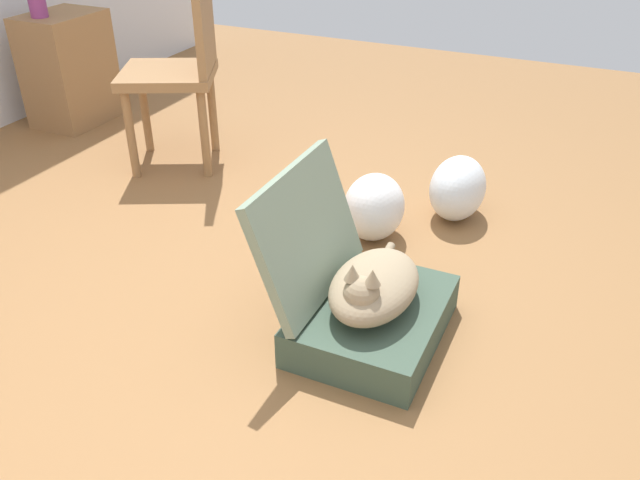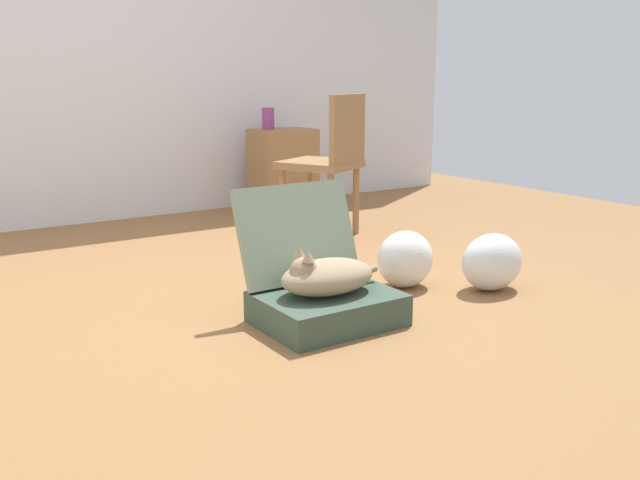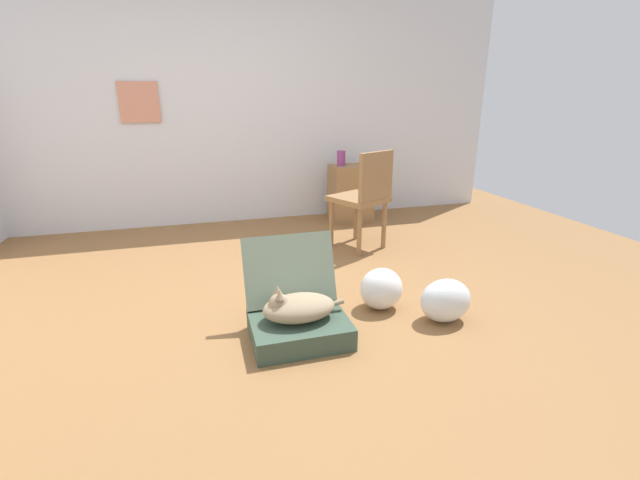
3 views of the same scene
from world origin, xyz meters
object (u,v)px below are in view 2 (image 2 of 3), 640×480
Objects in this scene: suitcase_base at (327,308)px; vase_tall at (268,119)px; cat at (325,276)px; plastic_bag_clear at (492,262)px; plastic_bag_white at (405,259)px; side_table at (283,170)px; chair at (329,159)px.

vase_tall is (1.09, 2.44, 0.67)m from suitcase_base.
cat is 0.99m from plastic_bag_clear.
plastic_bag_white is at bearing -101.49° from vase_tall.
side_table is (0.57, 2.18, 0.18)m from plastic_bag_white.
side_table reaches higher than cat.
vase_tall is at bearing 87.35° from plastic_bag_clear.
side_table is at bearing 63.50° from suitcase_base.
plastic_bag_clear is at bearing 64.14° from chair.
cat reaches higher than suitcase_base.
vase_tall is (0.45, 2.20, 0.59)m from plastic_bag_white.
vase_tall is at bearing -122.58° from chair.
plastic_bag_white is 0.32× the size of chair.
side_table is (1.21, 2.42, 0.26)m from suitcase_base.
plastic_bag_clear is 0.53× the size of side_table.
suitcase_base is at bearing 177.58° from plastic_bag_clear.
plastic_bag_white is at bearing 20.48° from suitcase_base.
vase_tall is at bearing 65.74° from cat.
plastic_bag_white reaches higher than suitcase_base.
chair is (-0.00, 1.46, 0.38)m from plastic_bag_clear.
cat is at bearing 177.77° from suitcase_base.
suitcase_base is 3.47× the size of vase_tall.
cat is at bearing -116.70° from side_table.
vase_tall reaches higher than cat.
chair reaches higher than plastic_bag_white.
cat is 0.79× the size of side_table.
suitcase_base is 1.70× the size of plastic_bag_clear.
plastic_bag_white is at bearing 48.41° from chair.
side_table is at bearing -129.24° from chair.
side_table is at bearing 63.30° from cat.
plastic_bag_clear is (0.98, -0.04, -0.07)m from cat.
chair is at bearing 55.62° from suitcase_base.
plastic_bag_clear is at bearing -92.65° from vase_tall.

